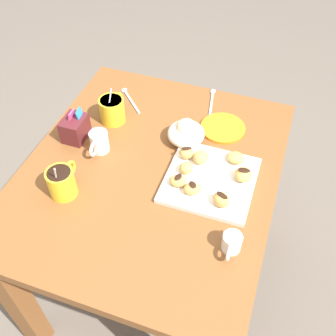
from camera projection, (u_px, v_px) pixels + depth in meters
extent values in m
plane|color=#665B51|center=(156.00, 274.00, 1.77)|extent=(8.00, 8.00, 0.00)
cube|color=brown|center=(151.00, 172.00, 1.26)|extent=(0.93, 0.78, 0.04)
cube|color=brown|center=(259.00, 179.00, 1.71)|extent=(0.07, 0.07, 0.66)
cube|color=brown|center=(19.00, 302.00, 1.34)|extent=(0.07, 0.07, 0.66)
cube|color=brown|center=(118.00, 144.00, 1.85)|extent=(0.07, 0.07, 0.66)
cube|color=white|center=(210.00, 180.00, 1.21)|extent=(0.27, 0.27, 0.02)
cylinder|color=yellow|center=(62.00, 183.00, 1.15)|extent=(0.08, 0.08, 0.09)
torus|color=yellow|center=(70.00, 170.00, 1.18)|extent=(0.06, 0.01, 0.06)
cylinder|color=black|center=(59.00, 174.00, 1.12)|extent=(0.07, 0.07, 0.01)
cylinder|color=silver|center=(56.00, 179.00, 1.12)|extent=(0.03, 0.04, 0.12)
cylinder|color=yellow|center=(112.00, 110.00, 1.37)|extent=(0.09, 0.09, 0.09)
torus|color=yellow|center=(118.00, 100.00, 1.41)|extent=(0.06, 0.01, 0.06)
cylinder|color=black|center=(111.00, 101.00, 1.35)|extent=(0.08, 0.08, 0.01)
cylinder|color=silver|center=(109.00, 105.00, 1.34)|extent=(0.05, 0.02, 0.11)
cylinder|color=white|center=(99.00, 142.00, 1.28)|extent=(0.06, 0.06, 0.07)
cone|color=white|center=(102.00, 130.00, 1.28)|extent=(0.02, 0.02, 0.02)
torus|color=white|center=(94.00, 149.00, 1.25)|extent=(0.05, 0.01, 0.05)
cylinder|color=white|center=(98.00, 135.00, 1.26)|extent=(0.05, 0.05, 0.01)
cube|color=#561E23|center=(75.00, 128.00, 1.32)|extent=(0.09, 0.07, 0.08)
cube|color=#2D84D1|center=(79.00, 113.00, 1.29)|extent=(0.04, 0.01, 0.03)
cube|color=#EA4C93|center=(71.00, 115.00, 1.28)|extent=(0.04, 0.01, 0.03)
ellipsoid|color=white|center=(186.00, 134.00, 1.31)|extent=(0.12, 0.12, 0.07)
sphere|color=#F4E5B2|center=(186.00, 128.00, 1.29)|extent=(0.07, 0.07, 0.07)
ellipsoid|color=green|center=(188.00, 121.00, 1.29)|extent=(0.02, 0.03, 0.02)
cylinder|color=white|center=(232.00, 242.00, 1.04)|extent=(0.05, 0.05, 0.05)
cone|color=white|center=(235.00, 231.00, 1.04)|extent=(0.02, 0.02, 0.02)
torus|color=white|center=(229.00, 253.00, 1.01)|extent=(0.04, 0.01, 0.04)
cylinder|color=black|center=(233.00, 238.00, 1.02)|extent=(0.04, 0.04, 0.01)
cylinder|color=orange|center=(223.00, 128.00, 1.37)|extent=(0.16, 0.16, 0.01)
cube|color=silver|center=(211.00, 104.00, 1.46)|extent=(0.15, 0.03, 0.00)
ellipsoid|color=silver|center=(213.00, 91.00, 1.51)|extent=(0.03, 0.02, 0.01)
cube|color=silver|center=(132.00, 101.00, 1.47)|extent=(0.11, 0.11, 0.00)
ellipsoid|color=silver|center=(124.00, 90.00, 1.52)|extent=(0.03, 0.02, 0.01)
ellipsoid|color=#DBA351|center=(201.00, 157.00, 1.24)|extent=(0.06, 0.06, 0.04)
ellipsoid|color=#DBA351|center=(192.00, 189.00, 1.15)|extent=(0.06, 0.07, 0.03)
ellipsoid|color=black|center=(193.00, 185.00, 1.14)|extent=(0.03, 0.03, 0.00)
ellipsoid|color=#DBA351|center=(243.00, 175.00, 1.19)|extent=(0.06, 0.05, 0.04)
ellipsoid|color=black|center=(244.00, 170.00, 1.17)|extent=(0.02, 0.04, 0.00)
ellipsoid|color=#DBA351|center=(186.00, 168.00, 1.21)|extent=(0.06, 0.06, 0.03)
ellipsoid|color=#DBA351|center=(187.00, 153.00, 1.25)|extent=(0.06, 0.06, 0.04)
ellipsoid|color=black|center=(187.00, 148.00, 1.24)|extent=(0.03, 0.04, 0.00)
ellipsoid|color=#DBA351|center=(178.00, 181.00, 1.17)|extent=(0.05, 0.06, 0.03)
ellipsoid|color=black|center=(178.00, 177.00, 1.16)|extent=(0.03, 0.02, 0.00)
ellipsoid|color=#DBA351|center=(236.00, 158.00, 1.24)|extent=(0.05, 0.06, 0.03)
ellipsoid|color=#DBA351|center=(221.00, 200.00, 1.12)|extent=(0.06, 0.07, 0.04)
ellipsoid|color=black|center=(222.00, 195.00, 1.11)|extent=(0.03, 0.04, 0.00)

